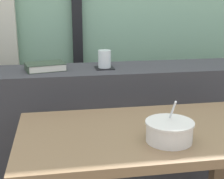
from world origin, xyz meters
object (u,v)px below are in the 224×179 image
object	(u,v)px
breakfast_table	(145,158)
juice_glass	(105,59)
soup_bowl	(169,131)
coaster_square	(105,68)
closed_book	(45,67)

from	to	relation	value
breakfast_table	juice_glass	size ratio (longest dim) A/B	10.58
juice_glass	soup_bowl	world-z (taller)	juice_glass
breakfast_table	soup_bowl	distance (m)	0.21
breakfast_table	coaster_square	distance (m)	0.64
juice_glass	coaster_square	bearing A→B (deg)	0.00
coaster_square	soup_bowl	xyz separation A→B (m)	(0.14, -0.70, -0.09)
coaster_square	soup_bowl	bearing A→B (deg)	-78.97
breakfast_table	juice_glass	distance (m)	0.66
juice_glass	closed_book	bearing A→B (deg)	178.18
juice_glass	soup_bowl	size ratio (longest dim) A/B	0.54
coaster_square	soup_bowl	world-z (taller)	soup_bowl
closed_book	soup_bowl	xyz separation A→B (m)	(0.46, -0.71, -0.11)
coaster_square	closed_book	bearing A→B (deg)	178.18
breakfast_table	closed_book	xyz separation A→B (m)	(-0.40, 0.59, 0.27)
juice_glass	soup_bowl	distance (m)	0.72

